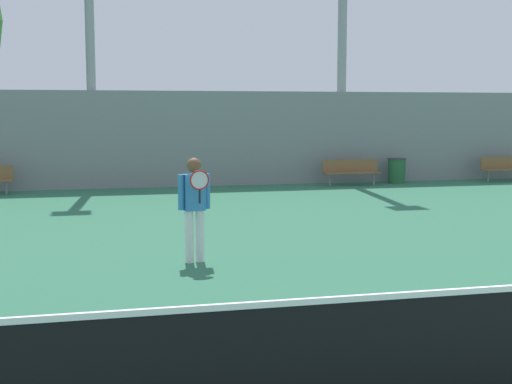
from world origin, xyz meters
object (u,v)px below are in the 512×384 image
(bench_courtside_near, at_px, (351,170))
(trash_bin, at_px, (397,171))
(bench_courtside_far, at_px, (506,166))
(light_pole_near_left, at_px, (90,20))
(tennis_player, at_px, (194,203))
(light_pole_far_right, at_px, (343,2))

(bench_courtside_near, height_order, trash_bin, trash_bin)
(bench_courtside_far, relative_size, light_pole_near_left, 0.20)
(bench_courtside_near, bearing_deg, tennis_player, -122.58)
(bench_courtside_near, distance_m, bench_courtside_far, 5.62)
(bench_courtside_far, xyz_separation_m, light_pole_near_left, (-13.73, 1.14, 4.63))
(light_pole_near_left, bearing_deg, light_pole_far_right, 0.81)
(trash_bin, bearing_deg, light_pole_far_right, 146.64)
(bench_courtside_near, relative_size, trash_bin, 2.27)
(bench_courtside_near, height_order, light_pole_far_right, light_pole_far_right)
(light_pole_near_left, bearing_deg, bench_courtside_near, -7.99)
(bench_courtside_near, height_order, light_pole_near_left, light_pole_near_left)
(tennis_player, relative_size, bench_courtside_far, 0.93)
(tennis_player, distance_m, light_pole_far_right, 14.42)
(tennis_player, relative_size, trash_bin, 2.02)
(light_pole_near_left, xyz_separation_m, trash_bin, (9.79, -0.93, -4.72))
(bench_courtside_near, distance_m, light_pole_near_left, 9.41)
(tennis_player, distance_m, trash_bin, 13.56)
(trash_bin, bearing_deg, bench_courtside_near, -172.90)
(bench_courtside_near, bearing_deg, bench_courtside_far, -0.00)
(bench_courtside_far, bearing_deg, trash_bin, 176.95)
(tennis_player, height_order, light_pole_far_right, light_pole_far_right)
(bench_courtside_near, distance_m, light_pole_far_right, 5.61)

